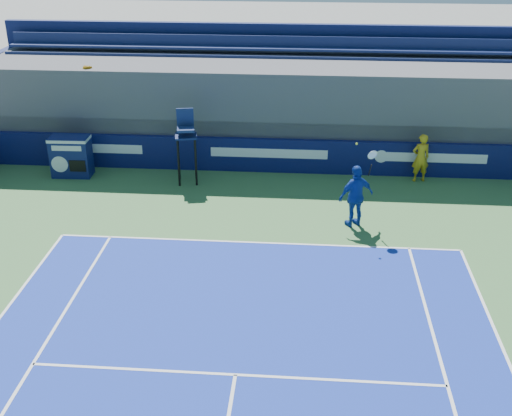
# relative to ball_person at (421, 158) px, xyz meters

# --- Properties ---
(ball_person) EXTENTS (0.67, 0.52, 1.64)m
(ball_person) POSITION_rel_ball_person_xyz_m (0.00, 0.00, 0.00)
(ball_person) COLOR gold
(ball_person) RESTS_ON apron
(back_hoarding) EXTENTS (20.40, 0.21, 1.20)m
(back_hoarding) POSITION_rel_ball_person_xyz_m (-5.05, 0.43, -0.23)
(back_hoarding) COLOR #0C1043
(back_hoarding) RESTS_ON ground
(match_clock) EXTENTS (1.34, 0.77, 1.40)m
(match_clock) POSITION_rel_ball_person_xyz_m (-11.70, -0.46, -0.09)
(match_clock) COLOR #0F184D
(match_clock) RESTS_ON ground
(umpire_chair) EXTENTS (0.82, 0.82, 2.48)m
(umpire_chair) POSITION_rel_ball_person_xyz_m (-7.69, -0.70, 0.70)
(umpire_chair) COLOR black
(umpire_chair) RESTS_ON ground
(tennis_player) EXTENTS (1.16, 0.90, 2.57)m
(tennis_player) POSITION_rel_ball_person_xyz_m (-2.34, -3.50, 0.10)
(tennis_player) COLOR #13369C
(tennis_player) RESTS_ON apron
(stadium_seating) EXTENTS (21.00, 4.05, 4.40)m
(stadium_seating) POSITION_rel_ball_person_xyz_m (-5.06, 2.48, 1.00)
(stadium_seating) COLOR #4F4E53
(stadium_seating) RESTS_ON ground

